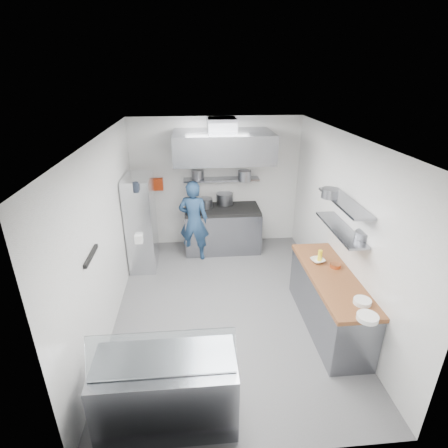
{
  "coord_description": "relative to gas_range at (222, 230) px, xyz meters",
  "views": [
    {
      "loc": [
        -0.48,
        -4.79,
        3.63
      ],
      "look_at": [
        0.0,
        0.6,
        1.25
      ],
      "focal_mm": 28.0,
      "sensor_mm": 36.0,
      "label": 1
    }
  ],
  "objects": [
    {
      "name": "floor",
      "position": [
        -0.1,
        -2.1,
        -0.45
      ],
      "size": [
        5.0,
        5.0,
        0.0
      ],
      "primitive_type": "plane",
      "color": "#4C4C4F",
      "rests_on": "ground"
    },
    {
      "name": "ceiling",
      "position": [
        -0.1,
        -2.1,
        2.35
      ],
      "size": [
        5.0,
        5.0,
        0.0
      ],
      "primitive_type": "plane",
      "rotation": [
        3.14,
        0.0,
        0.0
      ],
      "color": "silver",
      "rests_on": "wall_back"
    },
    {
      "name": "wall_back",
      "position": [
        -0.1,
        0.4,
        0.95
      ],
      "size": [
        3.6,
        2.8,
        0.02
      ],
      "primitive_type": "cube",
      "rotation": [
        1.57,
        0.0,
        0.0
      ],
      "color": "white",
      "rests_on": "floor"
    },
    {
      "name": "wall_front",
      "position": [
        -0.1,
        -4.6,
        0.95
      ],
      "size": [
        3.6,
        2.8,
        0.02
      ],
      "primitive_type": "cube",
      "rotation": [
        -1.57,
        0.0,
        0.0
      ],
      "color": "white",
      "rests_on": "floor"
    },
    {
      "name": "wall_left",
      "position": [
        -1.9,
        -2.1,
        0.95
      ],
      "size": [
        2.8,
        5.0,
        0.02
      ],
      "primitive_type": "cube",
      "rotation": [
        1.57,
        0.0,
        1.57
      ],
      "color": "white",
      "rests_on": "floor"
    },
    {
      "name": "wall_right",
      "position": [
        1.7,
        -2.1,
        0.95
      ],
      "size": [
        2.8,
        5.0,
        0.02
      ],
      "primitive_type": "cube",
      "rotation": [
        1.57,
        0.0,
        -1.57
      ],
      "color": "white",
      "rests_on": "floor"
    },
    {
      "name": "gas_range",
      "position": [
        0.0,
        0.0,
        0.0
      ],
      "size": [
        1.6,
        0.8,
        0.9
      ],
      "primitive_type": "cube",
      "color": "gray",
      "rests_on": "floor"
    },
    {
      "name": "cooktop",
      "position": [
        0.0,
        0.0,
        0.48
      ],
      "size": [
        1.57,
        0.78,
        0.06
      ],
      "primitive_type": "cube",
      "color": "black",
      "rests_on": "gas_range"
    },
    {
      "name": "stock_pot_left",
      "position": [
        -0.36,
        0.08,
        0.61
      ],
      "size": [
        0.31,
        0.31,
        0.2
      ],
      "primitive_type": "cylinder",
      "color": "slate",
      "rests_on": "cooktop"
    },
    {
      "name": "stock_pot_mid",
      "position": [
        0.07,
        0.25,
        0.63
      ],
      "size": [
        0.36,
        0.36,
        0.24
      ],
      "primitive_type": "cylinder",
      "color": "slate",
      "rests_on": "cooktop"
    },
    {
      "name": "over_range_shelf",
      "position": [
        0.0,
        0.24,
        1.07
      ],
      "size": [
        1.6,
        0.3,
        0.04
      ],
      "primitive_type": "cube",
      "color": "gray",
      "rests_on": "wall_back"
    },
    {
      "name": "shelf_pot_a",
      "position": [
        -0.5,
        0.33,
        1.18
      ],
      "size": [
        0.26,
        0.26,
        0.18
      ],
      "primitive_type": "cylinder",
      "color": "slate",
      "rests_on": "over_range_shelf"
    },
    {
      "name": "shelf_pot_b",
      "position": [
        0.46,
        0.02,
        1.2
      ],
      "size": [
        0.27,
        0.27,
        0.22
      ],
      "primitive_type": "cylinder",
      "color": "slate",
      "rests_on": "over_range_shelf"
    },
    {
      "name": "extractor_hood",
      "position": [
        0.0,
        -0.18,
        1.85
      ],
      "size": [
        1.9,
        1.15,
        0.55
      ],
      "primitive_type": "cube",
      "color": "gray",
      "rests_on": "wall_back"
    },
    {
      "name": "hood_duct",
      "position": [
        0.0,
        0.05,
        2.23
      ],
      "size": [
        0.55,
        0.55,
        0.24
      ],
      "primitive_type": "cube",
      "color": "slate",
      "rests_on": "extractor_hood"
    },
    {
      "name": "red_firebox",
      "position": [
        -1.35,
        0.34,
        0.97
      ],
      "size": [
        0.22,
        0.1,
        0.26
      ],
      "primitive_type": "cube",
      "color": "#BA310E",
      "rests_on": "wall_back"
    },
    {
      "name": "chef",
      "position": [
        -0.61,
        -0.35,
        0.39
      ],
      "size": [
        0.69,
        0.54,
        1.68
      ],
      "primitive_type": "imported",
      "rotation": [
        0.0,
        0.0,
        2.9
      ],
      "color": "navy",
      "rests_on": "floor"
    },
    {
      "name": "wire_rack",
      "position": [
        -1.63,
        -0.54,
        0.48
      ],
      "size": [
        0.5,
        0.9,
        1.85
      ],
      "primitive_type": "cube",
      "color": "silver",
      "rests_on": "floor"
    },
    {
      "name": "rack_bin_a",
      "position": [
        -1.63,
        -0.99,
        0.35
      ],
      "size": [
        0.14,
        0.18,
        0.16
      ],
      "primitive_type": "cube",
      "color": "white",
      "rests_on": "wire_rack"
    },
    {
      "name": "rack_bin_b",
      "position": [
        -1.63,
        -0.64,
        0.85
      ],
      "size": [
        0.12,
        0.16,
        0.14
      ],
      "primitive_type": "cube",
      "color": "yellow",
      "rests_on": "wire_rack"
    },
    {
      "name": "rack_jar",
      "position": [
        -1.58,
        -1.05,
        1.35
      ],
      "size": [
        0.1,
        0.1,
        0.18
      ],
      "primitive_type": "cylinder",
      "color": "black",
      "rests_on": "wire_rack"
    },
    {
      "name": "knife_strip",
      "position": [
        -1.88,
        -3.0,
        1.1
      ],
      "size": [
        0.04,
        0.55,
        0.05
      ],
      "primitive_type": "cube",
      "color": "black",
      "rests_on": "wall_left"
    },
    {
      "name": "prep_counter_base",
      "position": [
        1.38,
        -2.7,
        -0.03
      ],
      "size": [
        0.62,
        2.0,
        0.84
      ],
      "primitive_type": "cube",
      "color": "gray",
      "rests_on": "floor"
    },
    {
      "name": "prep_counter_top",
      "position": [
        1.38,
        -2.7,
        0.42
      ],
      "size": [
        0.65,
        2.04,
        0.06
      ],
      "primitive_type": "cube",
      "color": "brown",
      "rests_on": "prep_counter_base"
    },
    {
      "name": "plate_stack_a",
      "position": [
        1.43,
        -3.7,
        0.48
      ],
      "size": [
        0.26,
        0.26,
        0.06
      ],
      "primitive_type": "cylinder",
      "color": "white",
      "rests_on": "prep_counter_top"
    },
    {
      "name": "plate_stack_b",
      "position": [
        1.5,
        -3.39,
        0.48
      ],
      "size": [
        0.22,
        0.22,
        0.06
      ],
      "primitive_type": "cylinder",
      "color": "white",
      "rests_on": "prep_counter_top"
    },
    {
      "name": "copper_pan",
      "position": [
        1.51,
        -2.48,
        0.48
      ],
      "size": [
        0.16,
        0.16,
        0.06
      ],
      "primitive_type": "cylinder",
      "color": "#CE6C3A",
      "rests_on": "prep_counter_top"
    },
    {
      "name": "squeeze_bottle",
      "position": [
        1.33,
        -2.27,
        0.54
      ],
      "size": [
        0.07,
        0.07,
        0.18
      ],
      "primitive_type": "cylinder",
      "color": "yellow",
      "rests_on": "prep_counter_top"
    },
    {
      "name": "mixing_bowl",
      "position": [
        1.29,
        -2.3,
        0.48
      ],
      "size": [
        0.26,
        0.26,
        0.05
      ],
      "primitive_type": "imported",
      "rotation": [
        0.0,
        0.0,
        0.26
      ],
      "color": "white",
      "rests_on": "prep_counter_top"
    },
    {
      "name": "wall_shelf_lower",
      "position": [
        1.54,
        -2.4,
        1.05
      ],
      "size": [
        0.3,
        1.3,
        0.04
      ],
      "primitive_type": "cube",
      "color": "gray",
      "rests_on": "wall_right"
    },
    {
      "name": "wall_shelf_upper",
      "position": [
        1.54,
        -2.4,
        1.47
      ],
      "size": [
        0.3,
        1.3,
        0.04
      ],
      "primitive_type": "cube",
      "color": "gray",
      "rests_on": "wall_right"
    },
    {
      "name": "shelf_pot_c",
      "position": [
        1.71,
        -2.77,
        1.12
      ],
      "size": [
        0.25,
        0.25,
        0.1
      ],
      "primitive_type": "cylinder",
      "color": "slate",
      "rests_on": "wall_shelf_lower"
    },
    {
      "name": "shelf_pot_d",
      "position": [
        1.37,
        -2.26,
        1.56
      ],
      "size": [
        0.24,
        0.24,
        0.14
      ],
      "primitive_type": "cylinder",
      "color": "slate",
      "rests_on": "wall_shelf_upper"
    },
    {
      "name": "display_case",
      "position": [
        -0.96,
        -4.1,
        -0.03
      ],
      "size": [
        1.5,
        0.7,
        0.85
      ],
      "primitive_type": "cube",
      "color": "gray",
      "rests_on": "floor"
    },
    {
      "name": "display_glass",
      "position": [
        -0.96,
        -4.22,
        0.62
      ],
      "size": [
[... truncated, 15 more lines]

